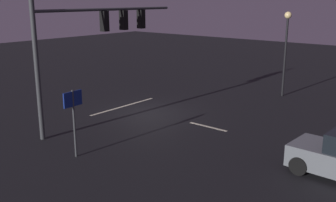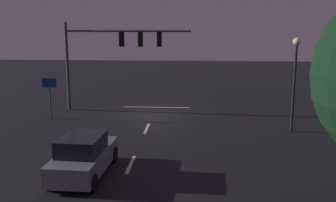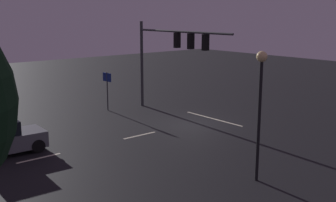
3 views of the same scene
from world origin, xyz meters
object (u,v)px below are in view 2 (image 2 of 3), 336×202
Objects in this scene: car_approaching at (84,156)px; street_lamp_left_kerb at (295,67)px; traffic_signal_assembly at (113,47)px; route_sign at (50,89)px.

car_approaching is 12.77m from street_lamp_left_kerb.
car_approaching is (-1.20, 12.10, -3.74)m from traffic_signal_assembly.
traffic_signal_assembly is 12.43m from street_lamp_left_kerb.
car_approaching is 1.61× the size of route_sign.
traffic_signal_assembly is 2.01× the size of car_approaching.
route_sign is at bearing 38.09° from traffic_signal_assembly.
car_approaching is at bearing 35.12° from street_lamp_left_kerb.
street_lamp_left_kerb is (-11.37, 4.95, -0.79)m from traffic_signal_assembly.
route_sign is (3.64, 2.85, -2.55)m from traffic_signal_assembly.
car_approaching is at bearing 117.62° from route_sign.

